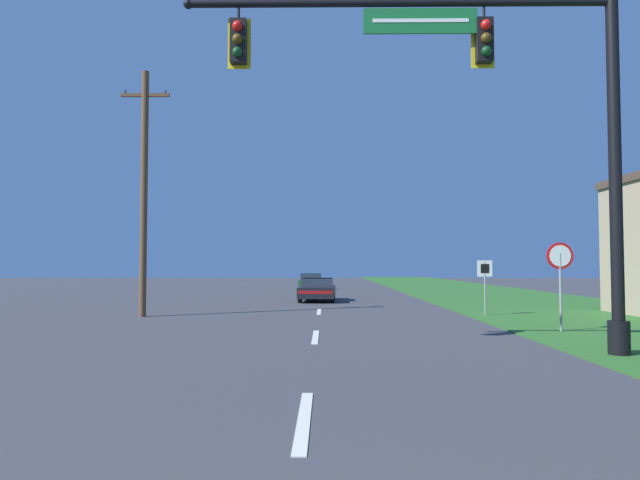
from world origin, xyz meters
name	(u,v)px	position (x,y,z in m)	size (l,w,h in m)	color
grass_verge_right	(514,299)	(10.50, 30.00, 0.02)	(10.00, 110.00, 0.04)	#2D6626
road_center_line	(319,312)	(0.00, 22.00, 0.01)	(0.16, 34.80, 0.01)	silver
signal_mast	(509,113)	(4.18, 10.88, 5.14)	(9.42, 0.47, 8.38)	black
car_ahead	(317,289)	(-0.16, 28.89, 0.60)	(1.96, 4.37, 1.19)	black
far_car	(311,281)	(-0.88, 43.32, 0.60)	(1.82, 4.31, 1.19)	black
stop_sign	(560,266)	(6.93, 15.09, 1.86)	(0.76, 0.07, 2.50)	gray
route_sign_post	(485,275)	(6.18, 20.10, 1.53)	(0.55, 0.06, 2.03)	gray
utility_pole_near	(144,189)	(-6.47, 19.79, 4.73)	(1.80, 0.26, 9.14)	brown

